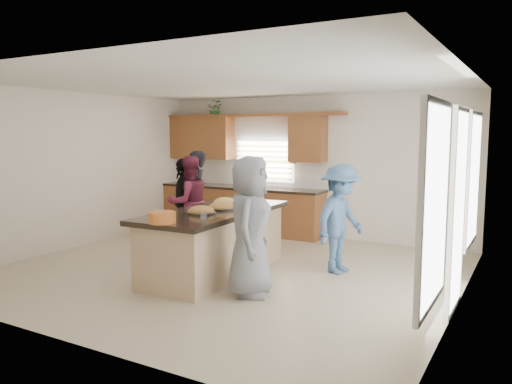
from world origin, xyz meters
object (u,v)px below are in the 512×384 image
Objects in this scene: salad_bowl at (162,217)px; woman_right_back at (340,219)px; woman_left_front at (184,201)px; woman_left_mid at (189,202)px; woman_right_front at (250,226)px; island at (215,243)px; woman_left_back at (195,198)px.

salad_bowl is 0.21× the size of woman_right_back.
salad_bowl is 0.21× the size of woman_left_front.
woman_right_front is at bearing 80.45° from woman_left_mid.
island is 1.89m from woman_right_back.
woman_right_back is at bearing 51.85° from woman_left_front.
salad_bowl is 0.19× the size of woman_right_front.
woman_left_front is (-0.16, -0.14, -0.07)m from woman_left_back.
woman_left_front is at bearing -71.93° from woman_left_back.
woman_left_mid is at bearing 34.09° from woman_right_front.
woman_left_mid reaches higher than island.
salad_bowl is at bearing 57.96° from woman_left_mid.
island is 1.70× the size of woman_right_back.
woman_right_front reaches higher than island.
woman_right_front is at bearing 170.04° from woman_right_back.
island is at bearing 21.95° from woman_left_back.
woman_right_back is (3.21, -0.41, 0.00)m from woman_left_front.
woman_left_back reaches higher than woman_right_back.
woman_right_front reaches higher than woman_right_back.
island is at bearing 19.16° from woman_left_front.
salad_bowl is at bearing -89.83° from island.
woman_left_back reaches higher than island.
woman_left_back is 3.10m from woman_right_back.
woman_left_back is at bearing 99.44° from woman_left_front.
woman_left_back is 1.08× the size of woman_left_front.
island is 1.77m from woman_left_mid.
island is 8.10× the size of salad_bowl.
woman_left_mid is at bearing -2.47° from woman_left_back.
woman_left_mid is at bearing 99.10° from woman_right_back.
woman_right_back is (1.59, 0.95, 0.35)m from island.
woman_left_back is at bearing 132.15° from island.
salad_bowl is at bearing 1.97° from woman_left_front.
woman_left_front is 0.90× the size of woman_right_front.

